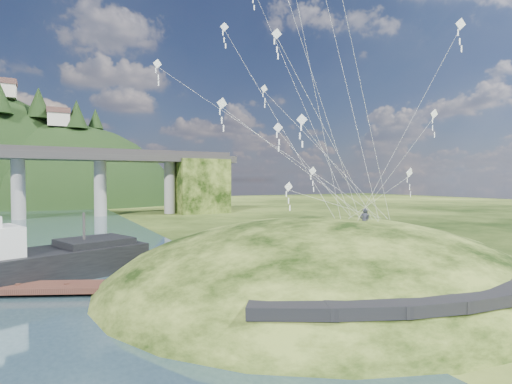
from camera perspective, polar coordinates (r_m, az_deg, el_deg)
name	(u,v)px	position (r m, az deg, el deg)	size (l,w,h in m)	color
ground	(245,302)	(27.22, -1.63, -15.37)	(320.00, 320.00, 0.00)	black
grass_hill	(324,299)	(33.34, 9.65, -14.85)	(36.00, 32.00, 13.00)	black
footpath	(453,292)	(24.04, 26.31, -12.70)	(22.29, 5.84, 0.83)	black
work_barge	(6,263)	(35.59, -32.10, -8.63)	(20.83, 11.74, 7.05)	black
wooden_dock	(115,286)	(30.59, -19.51, -12.59)	(15.10, 8.62, 1.11)	#3A1E17
kite_flyers	(365,208)	(32.62, 15.30, -2.26)	(2.11, 1.92, 1.92)	#262833
kite_swarm	(287,54)	(32.28, 4.46, 19.02)	(16.91, 17.97, 21.14)	white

